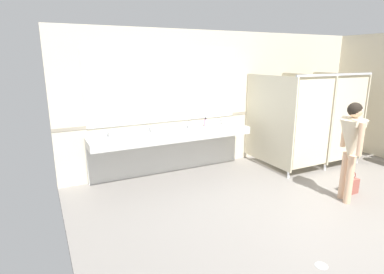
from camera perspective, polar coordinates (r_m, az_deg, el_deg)
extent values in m
cube|color=gray|center=(5.12, 25.29, -13.67)|extent=(7.16, 6.40, 0.10)
cube|color=beige|center=(6.81, 6.85, 7.08)|extent=(7.16, 0.12, 2.77)
cube|color=#9E937F|center=(6.81, 7.06, 4.20)|extent=(7.16, 0.01, 0.06)
cube|color=silver|center=(5.90, -3.46, 0.27)|extent=(3.15, 0.59, 0.14)
cube|color=silver|center=(6.25, -4.33, -3.11)|extent=(3.15, 0.08, 0.74)
cube|color=beige|center=(5.53, -14.68, -0.93)|extent=(0.42, 0.33, 0.11)
cylinder|color=silver|center=(5.73, -15.24, 0.64)|extent=(0.04, 0.04, 0.11)
cylinder|color=silver|center=(5.67, -15.16, 0.97)|extent=(0.03, 0.11, 0.03)
sphere|color=silver|center=(5.76, -14.57, 0.50)|extent=(0.04, 0.04, 0.04)
cube|color=beige|center=(5.73, -6.97, -0.03)|extent=(0.42, 0.33, 0.11)
cylinder|color=silver|center=(5.92, -7.77, 1.47)|extent=(0.04, 0.04, 0.11)
cylinder|color=silver|center=(5.86, -7.61, 1.79)|extent=(0.03, 0.11, 0.03)
sphere|color=silver|center=(5.96, -7.16, 1.32)|extent=(0.04, 0.04, 0.04)
cube|color=beige|center=(6.03, 0.09, 0.80)|extent=(0.42, 0.33, 0.11)
cylinder|color=silver|center=(6.21, -0.88, 2.20)|extent=(0.04, 0.04, 0.11)
cylinder|color=silver|center=(6.16, -0.66, 2.51)|extent=(0.03, 0.11, 0.03)
sphere|color=silver|center=(6.26, -0.34, 2.06)|extent=(0.04, 0.04, 0.04)
cube|color=beige|center=(6.41, 6.40, 1.53)|extent=(0.42, 0.33, 0.11)
cylinder|color=silver|center=(6.58, 5.32, 2.84)|extent=(0.04, 0.04, 0.11)
cylinder|color=silver|center=(6.53, 5.58, 3.14)|extent=(0.03, 0.11, 0.03)
sphere|color=silver|center=(6.63, 5.78, 2.69)|extent=(0.04, 0.04, 0.04)
cube|color=silver|center=(6.03, -4.74, 9.28)|extent=(3.05, 0.02, 1.37)
cube|color=beige|center=(6.48, 13.85, 3.05)|extent=(0.03, 1.47, 1.79)
cylinder|color=silver|center=(6.26, 17.32, -6.71)|extent=(0.05, 0.05, 0.12)
cube|color=beige|center=(7.15, 19.93, 3.64)|extent=(0.03, 1.47, 1.79)
cylinder|color=silver|center=(6.95, 23.26, -5.13)|extent=(0.05, 0.05, 0.12)
cube|color=beige|center=(7.89, 24.92, 4.10)|extent=(0.03, 1.47, 1.79)
cylinder|color=silver|center=(7.70, 28.06, -3.82)|extent=(0.05, 0.05, 0.12)
cube|color=beige|center=(6.32, 21.40, 2.20)|extent=(0.91, 0.03, 1.69)
cube|color=beige|center=(7.08, 26.81, 2.85)|extent=(0.91, 0.03, 1.69)
cube|color=#B7BABF|center=(6.59, 25.08, 10.36)|extent=(2.03, 0.04, 0.04)
cylinder|color=#DBAD89|center=(5.62, 26.16, -6.40)|extent=(0.11, 0.11, 0.78)
cylinder|color=#DBAD89|center=(5.47, 27.01, -7.04)|extent=(0.11, 0.11, 0.78)
cone|color=beige|center=(5.37, 27.30, -0.63)|extent=(0.53, 0.53, 0.67)
cube|color=beige|center=(5.31, 27.68, 2.57)|extent=(0.33, 0.45, 0.10)
cylinder|color=#DBAD89|center=(5.56, 26.26, 0.88)|extent=(0.08, 0.08, 0.50)
cylinder|color=#DBAD89|center=(5.15, 28.65, -0.38)|extent=(0.08, 0.08, 0.50)
sphere|color=#DBAD89|center=(5.28, 27.89, 4.33)|extent=(0.21, 0.21, 0.21)
sphere|color=black|center=(5.27, 27.81, 4.49)|extent=(0.22, 0.22, 0.22)
cube|color=#934C42|center=(5.98, 27.23, -7.99)|extent=(0.23, 0.15, 0.26)
torus|color=#934C42|center=(5.92, 27.41, -6.47)|extent=(0.17, 0.02, 0.17)
cylinder|color=#D899B2|center=(6.37, 2.51, 2.64)|extent=(0.07, 0.07, 0.14)
cylinder|color=black|center=(6.35, 2.52, 3.44)|extent=(0.03, 0.03, 0.04)
cylinder|color=white|center=(5.58, -10.73, 0.42)|extent=(0.07, 0.07, 0.09)
cylinder|color=#B7BABF|center=(3.99, 22.73, -21.00)|extent=(0.14, 0.14, 0.01)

